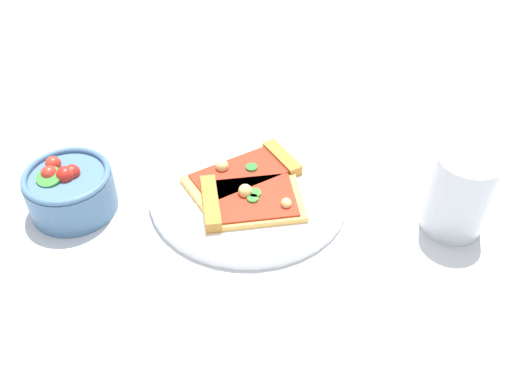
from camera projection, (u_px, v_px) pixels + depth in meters
The scene contains 6 objects.
ground_plane at pixel (242, 210), 0.75m from camera, with size 2.40×2.40×0.00m, color silver.
plate at pixel (249, 191), 0.76m from camera, with size 0.27×0.27×0.01m, color white.
pizza_slice_near at pixel (245, 201), 0.73m from camera, with size 0.16×0.15×0.02m.
pizza_slice_far at pixel (247, 172), 0.77m from camera, with size 0.17×0.12×0.02m.
salad_bowl at pixel (70, 189), 0.73m from camera, with size 0.11×0.11×0.07m.
soda_glass at pixel (459, 195), 0.69m from camera, with size 0.08×0.08×0.11m.
Camera 1 is at (0.40, 0.36, 0.52)m, focal length 39.68 mm.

